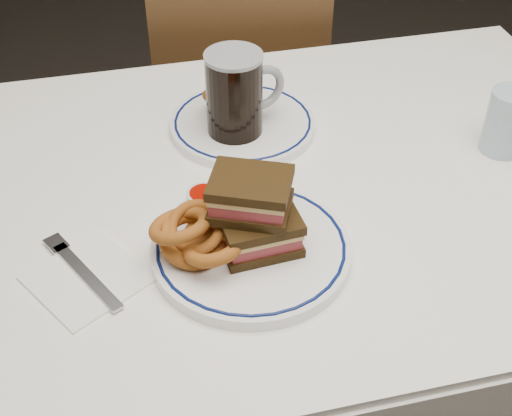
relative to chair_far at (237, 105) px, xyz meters
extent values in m
cube|color=white|center=(-0.07, -0.66, 0.25)|extent=(1.26, 0.86, 0.03)
cylinder|color=#422B15|center=(0.47, -0.32, -0.13)|extent=(0.06, 0.06, 0.71)
cube|color=white|center=(-0.07, -0.23, 0.17)|extent=(1.26, 0.01, 0.17)
cube|color=#422B15|center=(0.01, 0.07, -0.06)|extent=(0.44, 0.44, 0.04)
cylinder|color=#422B15|center=(0.20, 0.23, -0.28)|extent=(0.03, 0.03, 0.40)
cylinder|color=#422B15|center=(0.17, -0.12, -0.28)|extent=(0.03, 0.03, 0.40)
cylinder|color=#422B15|center=(-0.15, 0.26, -0.28)|extent=(0.03, 0.03, 0.40)
cylinder|color=#422B15|center=(-0.18, -0.09, -0.28)|extent=(0.03, 0.03, 0.40)
cube|color=#422B15|center=(-0.01, -0.11, 0.18)|extent=(0.41, 0.07, 0.45)
cylinder|color=white|center=(-0.15, -0.82, 0.28)|extent=(0.29, 0.29, 0.02)
torus|color=#0B1853|center=(-0.15, -0.82, 0.29)|extent=(0.27, 0.27, 0.01)
cube|color=black|center=(-0.14, -0.82, 0.30)|extent=(0.12, 0.09, 0.01)
cube|color=#AF3A33|center=(-0.14, -0.82, 0.31)|extent=(0.11, 0.09, 0.02)
cube|color=tan|center=(-0.14, -0.82, 0.33)|extent=(0.11, 0.09, 0.01)
cube|color=black|center=(-0.14, -0.82, 0.34)|extent=(0.12, 0.09, 0.01)
cube|color=black|center=(-0.15, -0.81, 0.35)|extent=(0.14, 0.12, 0.01)
cube|color=#AF3A33|center=(-0.15, -0.81, 0.37)|extent=(0.12, 0.11, 0.02)
cube|color=tan|center=(-0.15, -0.81, 0.38)|extent=(0.13, 0.12, 0.01)
cube|color=black|center=(-0.15, -0.81, 0.39)|extent=(0.14, 0.12, 0.01)
torus|color=brown|center=(-0.21, -0.80, 0.30)|extent=(0.08, 0.08, 0.05)
torus|color=brown|center=(-0.23, -0.81, 0.31)|extent=(0.10, 0.10, 0.07)
torus|color=brown|center=(-0.21, -0.85, 0.32)|extent=(0.09, 0.09, 0.05)
torus|color=brown|center=(-0.23, -0.81, 0.33)|extent=(0.09, 0.08, 0.07)
torus|color=brown|center=(-0.25, -0.81, 0.34)|extent=(0.09, 0.09, 0.06)
cylinder|color=silver|center=(-0.20, -0.72, 0.30)|extent=(0.05, 0.05, 0.03)
cylinder|color=#8F0C02|center=(-0.20, -0.72, 0.31)|extent=(0.04, 0.04, 0.01)
cylinder|color=black|center=(-0.11, -0.52, 0.35)|extent=(0.10, 0.10, 0.16)
cylinder|color=gray|center=(-0.11, -0.52, 0.43)|extent=(0.10, 0.10, 0.01)
torus|color=gray|center=(-0.06, -0.51, 0.35)|extent=(0.08, 0.04, 0.08)
cylinder|color=#9DB8CB|center=(0.33, -0.66, 0.33)|extent=(0.07, 0.07, 0.11)
cylinder|color=white|center=(-0.09, -0.50, 0.28)|extent=(0.26, 0.26, 0.02)
torus|color=#0B1853|center=(-0.09, -0.50, 0.29)|extent=(0.24, 0.24, 0.00)
torus|color=brown|center=(-0.10, -0.50, 0.29)|extent=(0.08, 0.08, 0.05)
torus|color=brown|center=(-0.11, -0.52, 0.30)|extent=(0.07, 0.07, 0.03)
torus|color=brown|center=(-0.11, -0.51, 0.31)|extent=(0.08, 0.08, 0.06)
torus|color=brown|center=(-0.12, -0.47, 0.32)|extent=(0.09, 0.08, 0.05)
cube|color=white|center=(-0.38, -0.81, 0.27)|extent=(0.19, 0.19, 0.00)
cube|color=#B8B8BD|center=(-0.38, -0.81, 0.28)|extent=(0.09, 0.15, 0.00)
cube|color=#B8B8BD|center=(-0.42, -0.74, 0.28)|extent=(0.04, 0.05, 0.00)
camera|label=1|loc=(-0.32, -1.54, 0.99)|focal=50.00mm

